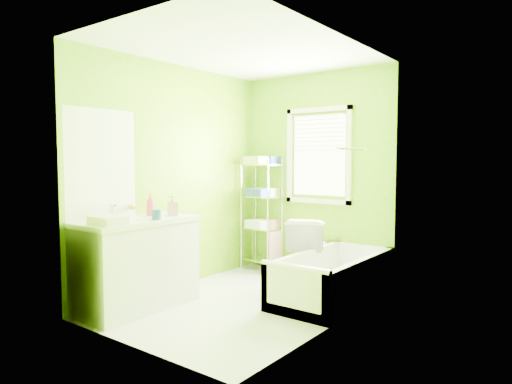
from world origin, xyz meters
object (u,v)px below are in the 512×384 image
Objects in this scene: bathtub at (332,284)px; wire_shelf_unit at (263,201)px; toilet at (310,249)px; vanity at (136,261)px.

wire_shelf_unit reaches higher than bathtub.
wire_shelf_unit is at bearing -28.56° from toilet.
vanity is at bearing -91.55° from wire_shelf_unit.
bathtub is 1.03× the size of wire_shelf_unit.
toilet is at bearing 139.34° from bathtub.
wire_shelf_unit is at bearing 155.78° from bathtub.
wire_shelf_unit reaches higher than toilet.
toilet reaches higher than bathtub.
vanity reaches higher than toilet.
wire_shelf_unit is at bearing 88.45° from vanity.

